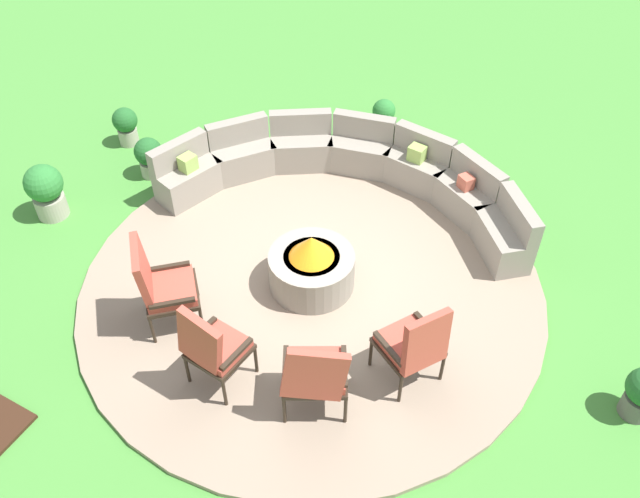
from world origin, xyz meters
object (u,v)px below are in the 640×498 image
(potted_plant_0, at_px, (46,190))
(potted_plant_1, at_px, (384,117))
(potted_plant_4, at_px, (149,156))
(lounge_chair_back_left, at_px, (315,373))
(lounge_chair_front_left, at_px, (160,284))
(potted_plant_3, at_px, (126,124))
(lounge_chair_back_right, at_px, (415,344))
(curved_stone_bench, at_px, (351,173))
(fire_pit, at_px, (312,266))
(lounge_chair_front_right, at_px, (212,346))

(potted_plant_0, height_order, potted_plant_1, potted_plant_0)
(potted_plant_4, bearing_deg, lounge_chair_back_left, -30.52)
(lounge_chair_front_left, relative_size, potted_plant_3, 1.95)
(lounge_chair_back_right, xyz_separation_m, potted_plant_4, (-4.55, 1.52, -0.29))
(curved_stone_bench, height_order, lounge_chair_back_left, lounge_chair_back_left)
(potted_plant_3, bearing_deg, potted_plant_0, -83.50)
(curved_stone_bench, xyz_separation_m, lounge_chair_back_right, (1.90, -2.44, 0.24))
(potted_plant_3, xyz_separation_m, potted_plant_4, (0.79, -0.45, -0.01))
(lounge_chair_back_left, relative_size, potted_plant_3, 1.80)
(lounge_chair_back_left, relative_size, lounge_chair_back_right, 0.99)
(potted_plant_0, relative_size, potted_plant_1, 1.23)
(potted_plant_4, bearing_deg, lounge_chair_back_right, -18.43)
(fire_pit, height_order, curved_stone_bench, curved_stone_bench)
(lounge_chair_back_right, relative_size, potted_plant_4, 1.81)
(lounge_chair_front_left, height_order, potted_plant_0, lounge_chair_front_left)
(lounge_chair_front_left, distance_m, lounge_chair_back_left, 1.97)
(lounge_chair_front_right, bearing_deg, lounge_chair_back_left, 18.61)
(curved_stone_bench, xyz_separation_m, potted_plant_1, (-0.20, 1.48, -0.03))
(fire_pit, bearing_deg, potted_plant_1, 100.10)
(lounge_chair_back_left, distance_m, potted_plant_4, 4.49)
(potted_plant_0, bearing_deg, curved_stone_bench, 34.51)
(lounge_chair_back_left, distance_m, lounge_chair_back_right, 1.03)
(curved_stone_bench, xyz_separation_m, lounge_chair_front_left, (-0.75, -3.00, 0.26))
(potted_plant_1, bearing_deg, lounge_chair_front_left, -97.05)
(potted_plant_3, relative_size, potted_plant_4, 1.00)
(lounge_chair_front_left, height_order, lounge_chair_back_right, lounge_chair_front_left)
(fire_pit, xyz_separation_m, lounge_chair_back_left, (0.83, -1.44, 0.26))
(potted_plant_4, bearing_deg, potted_plant_1, 44.41)
(lounge_chair_front_right, distance_m, potted_plant_3, 4.70)
(lounge_chair_front_left, relative_size, potted_plant_1, 1.83)
(fire_pit, relative_size, lounge_chair_front_left, 0.87)
(lounge_chair_front_right, bearing_deg, potted_plant_1, 100.94)
(lounge_chair_back_right, bearing_deg, lounge_chair_front_left, 132.66)
(potted_plant_0, height_order, potted_plant_4, potted_plant_0)
(lounge_chair_front_left, height_order, potted_plant_4, lounge_chair_front_left)
(fire_pit, relative_size, curved_stone_bench, 0.21)
(lounge_chair_front_right, bearing_deg, potted_plant_4, 145.07)
(lounge_chair_back_left, relative_size, potted_plant_0, 1.38)
(lounge_chair_front_right, xyz_separation_m, lounge_chair_back_left, (1.01, 0.22, -0.04))
(potted_plant_4, bearing_deg, curved_stone_bench, 19.24)
(lounge_chair_back_right, height_order, potted_plant_0, lounge_chair_back_right)
(fire_pit, bearing_deg, potted_plant_3, 161.42)
(fire_pit, relative_size, potted_plant_3, 1.69)
(fire_pit, distance_m, lounge_chair_front_right, 1.70)
(fire_pit, xyz_separation_m, lounge_chair_front_right, (-0.18, -1.66, 0.29))
(lounge_chair_back_right, distance_m, potted_plant_3, 5.70)
(curved_stone_bench, relative_size, lounge_chair_back_right, 4.52)
(potted_plant_0, bearing_deg, lounge_chair_back_left, -12.31)
(lounge_chair_front_left, distance_m, potted_plant_4, 2.83)
(fire_pit, xyz_separation_m, potted_plant_4, (-3.03, 0.84, -0.03))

